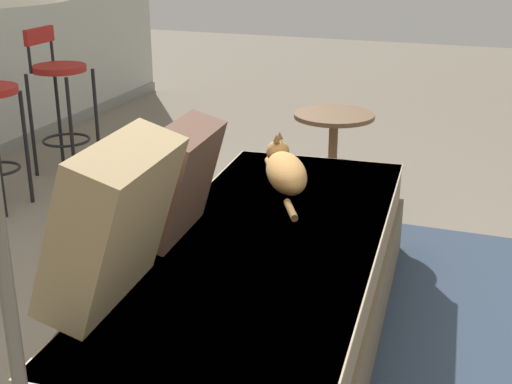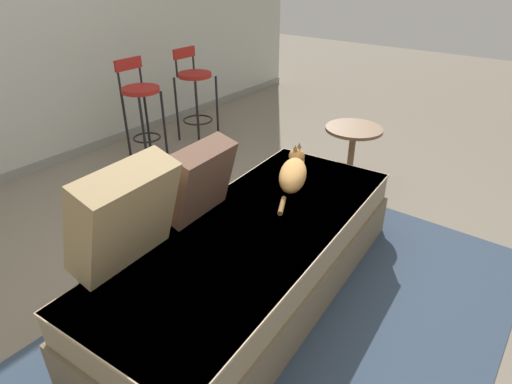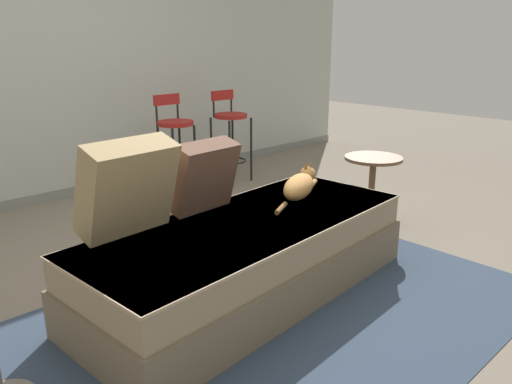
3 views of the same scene
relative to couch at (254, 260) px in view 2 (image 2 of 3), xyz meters
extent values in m
plane|color=slate|center=(0.00, 0.40, -0.23)|extent=(16.00, 16.00, 0.00)
cube|color=gray|center=(0.00, 2.60, -0.19)|extent=(8.00, 0.02, 0.09)
cube|color=#334256|center=(0.00, -0.30, -0.23)|extent=(2.80, 1.95, 0.01)
cube|color=#766750|center=(0.00, 0.00, -0.10)|extent=(2.16, 1.00, 0.27)
cube|color=#9E896B|center=(0.00, 0.00, 0.13)|extent=(2.11, 0.96, 0.19)
cube|color=tan|center=(0.00, 0.00, 0.22)|extent=(2.13, 0.97, 0.02)
cube|color=tan|center=(-0.60, 0.28, 0.49)|extent=(0.51, 0.35, 0.52)
cube|color=brown|center=(-0.08, 0.32, 0.44)|extent=(0.43, 0.28, 0.43)
ellipsoid|color=tan|center=(0.54, 0.10, 0.30)|extent=(0.45, 0.34, 0.15)
sphere|color=tan|center=(0.75, 0.21, 0.32)|extent=(0.11, 0.11, 0.11)
cone|color=brown|center=(0.73, 0.21, 0.40)|extent=(0.03, 0.03, 0.04)
cone|color=brown|center=(0.78, 0.21, 0.40)|extent=(0.03, 0.03, 0.04)
cylinder|color=tan|center=(0.80, 0.20, 0.25)|extent=(0.14, 0.10, 0.04)
cylinder|color=tan|center=(0.77, 0.25, 0.25)|extent=(0.14, 0.10, 0.04)
cylinder|color=brown|center=(0.25, -0.01, 0.25)|extent=(0.17, 0.11, 0.03)
cylinder|color=black|center=(0.74, 1.83, 0.11)|extent=(0.02, 0.02, 0.68)
cylinder|color=black|center=(0.98, 1.83, 0.11)|extent=(0.02, 0.02, 0.68)
cylinder|color=black|center=(0.74, 2.08, 0.11)|extent=(0.02, 0.02, 0.68)
cylinder|color=black|center=(0.98, 2.08, 0.11)|extent=(0.02, 0.02, 0.68)
torus|color=black|center=(0.86, 1.95, 0.00)|extent=(0.26, 0.26, 0.02)
cylinder|color=maroon|center=(0.86, 1.95, 0.46)|extent=(0.34, 0.34, 0.04)
cylinder|color=black|center=(0.74, 2.08, 0.56)|extent=(0.02, 0.02, 0.23)
cylinder|color=black|center=(0.98, 2.08, 0.56)|extent=(0.02, 0.02, 0.23)
cube|color=maroon|center=(0.86, 2.08, 0.67)|extent=(0.28, 0.03, 0.10)
cylinder|color=black|center=(1.40, 1.80, 0.11)|extent=(0.02, 0.02, 0.68)
cylinder|color=black|center=(1.70, 1.80, 0.11)|extent=(0.02, 0.02, 0.68)
cylinder|color=black|center=(1.40, 2.10, 0.11)|extent=(0.02, 0.02, 0.68)
cylinder|color=black|center=(1.70, 2.10, 0.11)|extent=(0.02, 0.02, 0.68)
torus|color=black|center=(1.55, 1.95, -0.01)|extent=(0.32, 0.32, 0.02)
cylinder|color=maroon|center=(1.55, 1.95, 0.46)|extent=(0.34, 0.34, 0.04)
cylinder|color=black|center=(1.43, 2.08, 0.55)|extent=(0.02, 0.02, 0.22)
cylinder|color=black|center=(1.67, 2.08, 0.55)|extent=(0.02, 0.02, 0.22)
cube|color=maroon|center=(1.55, 2.08, 0.66)|extent=(0.28, 0.03, 0.10)
cylinder|color=brown|center=(1.40, 0.10, 0.05)|extent=(0.05, 0.05, 0.57)
cylinder|color=brown|center=(1.40, 0.10, -0.22)|extent=(0.32, 0.32, 0.02)
cylinder|color=brown|center=(1.40, 0.10, 0.35)|extent=(0.44, 0.44, 0.02)
camera|label=1|loc=(-2.29, -0.79, 1.32)|focal=50.00mm
camera|label=2|loc=(-1.54, -1.19, 1.52)|focal=30.00mm
camera|label=3|loc=(-1.83, -1.98, 1.23)|focal=35.00mm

